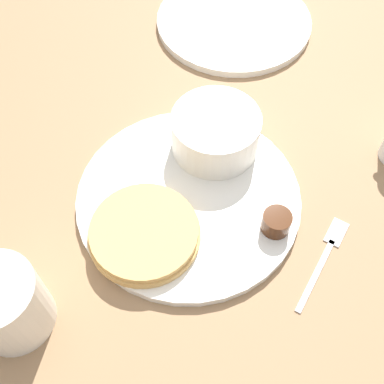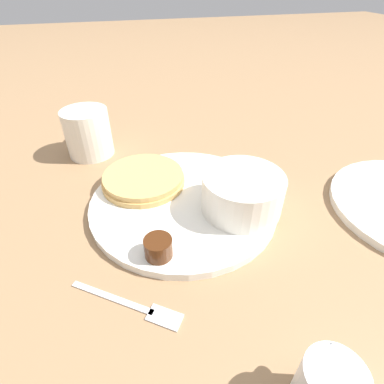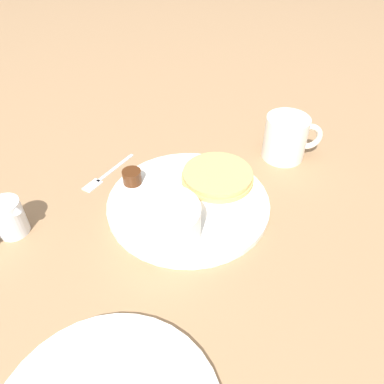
{
  "view_description": "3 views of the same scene",
  "coord_description": "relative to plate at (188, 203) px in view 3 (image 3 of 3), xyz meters",
  "views": [
    {
      "loc": [
        0.33,
        -0.03,
        0.53
      ],
      "look_at": [
        0.01,
        0.0,
        0.04
      ],
      "focal_mm": 45.0,
      "sensor_mm": 36.0,
      "label": 1
    },
    {
      "loc": [
        0.08,
        0.35,
        0.3
      ],
      "look_at": [
        -0.01,
        0.0,
        0.03
      ],
      "focal_mm": 28.0,
      "sensor_mm": 36.0,
      "label": 2
    },
    {
      "loc": [
        -0.49,
        0.02,
        0.46
      ],
      "look_at": [
        0.0,
        -0.01,
        0.03
      ],
      "focal_mm": 35.0,
      "sensor_mm": 36.0,
      "label": 3
    }
  ],
  "objects": [
    {
      "name": "butter_ramekin",
      "position": [
        -0.09,
        0.07,
        0.02
      ],
      "size": [
        0.04,
        0.04,
        0.04
      ],
      "color": "white",
      "rests_on": "plate"
    },
    {
      "name": "plate",
      "position": [
        0.0,
        0.0,
        0.0
      ],
      "size": [
        0.29,
        0.29,
        0.01
      ],
      "color": "white",
      "rests_on": "ground_plane"
    },
    {
      "name": "creamer_pitcher_near",
      "position": [
        -0.04,
        0.29,
        0.03
      ],
      "size": [
        0.05,
        0.07,
        0.07
      ],
      "color": "white",
      "rests_on": "ground_plane"
    },
    {
      "name": "pancake_stack",
      "position": [
        0.05,
        -0.06,
        0.01
      ],
      "size": [
        0.14,
        0.14,
        0.02
      ],
      "color": "tan",
      "rests_on": "plate"
    },
    {
      "name": "syrup_cup",
      "position": [
        0.06,
        0.1,
        0.02
      ],
      "size": [
        0.04,
        0.04,
        0.03
      ],
      "color": "#47230F",
      "rests_on": "plate"
    },
    {
      "name": "fork",
      "position": [
        0.09,
        0.16,
        -0.0
      ],
      "size": [
        0.12,
        0.09,
        0.0
      ],
      "color": "silver",
      "rests_on": "ground_plane"
    },
    {
      "name": "coffee_mug",
      "position": [
        0.14,
        -0.21,
        0.04
      ],
      "size": [
        0.09,
        0.12,
        0.09
      ],
      "color": "silver",
      "rests_on": "ground_plane"
    },
    {
      "name": "ground_plane",
      "position": [
        0.0,
        0.0,
        -0.01
      ],
      "size": [
        4.0,
        4.0,
        0.0
      ],
      "primitive_type": "plane",
      "color": "#93704C"
    },
    {
      "name": "bowl",
      "position": [
        -0.08,
        0.04,
        0.04
      ],
      "size": [
        0.12,
        0.12,
        0.06
      ],
      "color": "white",
      "rests_on": "plate"
    }
  ]
}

